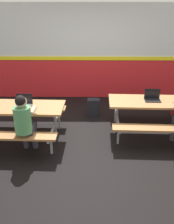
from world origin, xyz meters
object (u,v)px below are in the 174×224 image
(student_nearer, at_px, (24,120))
(laptop_dark, at_px, (152,98))
(picnic_table_left, at_px, (17,114))
(laptop_silver, at_px, (24,103))
(picnic_table_right, at_px, (154,108))
(backpack_dark, at_px, (93,107))

(student_nearer, distance_m, laptop_dark, 2.63)
(picnic_table_left, relative_size, laptop_silver, 5.84)
(picnic_table_right, relative_size, laptop_dark, 5.84)
(laptop_silver, bearing_deg, backpack_dark, 39.62)
(picnic_table_right, xyz_separation_m, laptop_dark, (-0.05, 0.04, 0.21))
(picnic_table_left, height_order, picnic_table_right, same)
(student_nearer, bearing_deg, backpack_dark, 54.47)
(backpack_dark, bearing_deg, laptop_dark, -34.34)
(picnic_table_left, distance_m, laptop_silver, 0.27)
(laptop_dark, xyz_separation_m, backpack_dark, (-1.21, 0.83, -0.57))
(picnic_table_left, bearing_deg, laptop_dark, 7.32)
(picnic_table_left, xyz_separation_m, backpack_dark, (1.55, 1.18, -0.36))
(laptop_silver, distance_m, backpack_dark, 1.89)
(student_nearer, bearing_deg, laptop_silver, 103.17)
(laptop_silver, xyz_separation_m, backpack_dark, (1.39, 1.15, -0.57))
(backpack_dark, bearing_deg, picnic_table_right, -34.58)
(picnic_table_left, height_order, student_nearer, student_nearer)
(picnic_table_right, bearing_deg, picnic_table_left, -173.59)
(student_nearer, height_order, backpack_dark, student_nearer)
(laptop_dark, bearing_deg, student_nearer, -159.48)
(picnic_table_left, bearing_deg, student_nearer, -62.25)
(picnic_table_right, height_order, laptop_dark, laptop_dark)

